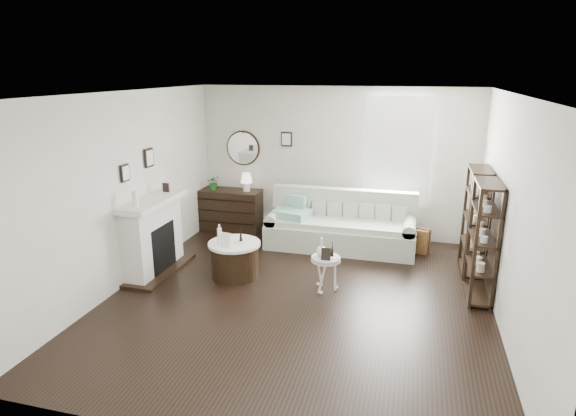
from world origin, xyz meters
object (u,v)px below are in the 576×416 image
(sofa, at_px, (341,229))
(dresser, at_px, (230,210))
(pedestal_table, at_px, (326,260))
(drum_table, at_px, (235,259))

(sofa, relative_size, dresser, 2.14)
(sofa, bearing_deg, dresser, 169.86)
(sofa, distance_m, pedestal_table, 1.76)
(dresser, bearing_deg, pedestal_table, -43.62)
(sofa, height_order, dresser, sofa)
(drum_table, bearing_deg, sofa, 50.83)
(pedestal_table, bearing_deg, sofa, 91.95)
(sofa, bearing_deg, drum_table, -129.17)
(pedestal_table, bearing_deg, drum_table, 174.95)
(sofa, xyz_separation_m, dresser, (-2.19, 0.39, 0.07))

